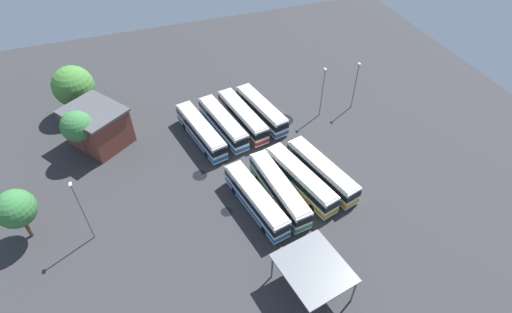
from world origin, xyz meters
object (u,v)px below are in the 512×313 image
at_px(bus_row0_slot1, 223,123).
at_px(tree_east_edge, 73,86).
at_px(tree_north_edge, 77,127).
at_px(bus_row0_slot2, 243,116).
at_px(bus_row1_slot1, 279,189).
at_px(bus_row1_slot2, 300,179).
at_px(bus_row0_slot3, 261,110).
at_px(depot_building, 98,126).
at_px(lamp_post_by_building, 355,84).
at_px(lamp_post_near_entrance, 322,91).
at_px(bus_row0_slot0, 201,131).
at_px(bus_row1_slot0, 256,200).
at_px(bus_row1_slot3, 322,171).
at_px(maintenance_shelter, 314,269).
at_px(tree_south_edge, 16,209).
at_px(lamp_post_far_corner, 82,210).

distance_m(bus_row0_slot1, tree_east_edge, 25.13).
distance_m(tree_north_edge, tree_east_edge, 11.58).
bearing_deg(bus_row0_slot2, tree_north_edge, -92.56).
distance_m(bus_row1_slot1, bus_row1_slot2, 3.51).
relative_size(bus_row0_slot3, depot_building, 1.12).
relative_size(bus_row0_slot2, bus_row1_slot2, 0.99).
xyz_separation_m(lamp_post_by_building, lamp_post_near_entrance, (0.11, -6.07, 0.17)).
distance_m(bus_row0_slot0, bus_row0_slot3, 10.77).
relative_size(bus_row1_slot2, tree_east_edge, 1.56).
relative_size(bus_row0_slot2, bus_row1_slot0, 1.01).
height_order(bus_row0_slot0, lamp_post_near_entrance, lamp_post_near_entrance).
distance_m(bus_row0_slot3, bus_row1_slot3, 16.19).
bearing_deg(bus_row0_slot0, bus_row0_slot3, 100.27).
height_order(maintenance_shelter, tree_south_edge, tree_south_edge).
distance_m(lamp_post_by_building, tree_east_edge, 45.84).
bearing_deg(bus_row0_slot2, lamp_post_far_corner, -58.58).
xyz_separation_m(bus_row1_slot0, tree_south_edge, (-5.32, -27.58, 3.37)).
bearing_deg(tree_east_edge, lamp_post_far_corner, 0.76).
bearing_deg(tree_north_edge, lamp_post_by_building, 86.37).
relative_size(bus_row1_slot3, lamp_post_far_corner, 1.32).
distance_m(bus_row0_slot1, maintenance_shelter, 29.46).
bearing_deg(lamp_post_near_entrance, lamp_post_by_building, 91.04).
bearing_deg(tree_north_edge, tree_east_edge, -178.47).
bearing_deg(tree_south_edge, lamp_post_near_entrance, 102.85).
xyz_separation_m(bus_row0_slot1, bus_row1_slot0, (16.57, -0.41, 0.00)).
bearing_deg(bus_row1_slot0, bus_row1_slot1, 101.20).
height_order(bus_row1_slot3, tree_south_edge, tree_south_edge).
bearing_deg(bus_row0_slot3, bus_row1_slot3, 10.89).
height_order(bus_row0_slot2, bus_row1_slot1, same).
xyz_separation_m(lamp_post_far_corner, lamp_post_by_building, (-13.09, 43.18, -0.59)).
xyz_separation_m(lamp_post_by_building, tree_south_edge, (10.24, -50.46, 0.46)).
xyz_separation_m(depot_building, lamp_post_near_entrance, (5.22, 34.81, 1.79)).
bearing_deg(lamp_post_far_corner, lamp_post_by_building, 106.87).
xyz_separation_m(bus_row1_slot0, lamp_post_near_entrance, (-15.45, 16.81, 3.08)).
xyz_separation_m(bus_row0_slot3, tree_north_edge, (-0.55, -27.62, 3.67)).
height_order(bus_row1_slot1, lamp_post_far_corner, lamp_post_far_corner).
distance_m(bus_row0_slot0, bus_row0_slot2, 7.32).
relative_size(bus_row0_slot3, lamp_post_near_entrance, 1.40).
bearing_deg(lamp_post_far_corner, tree_south_edge, -111.39).
distance_m(bus_row1_slot1, lamp_post_by_building, 24.60).
height_order(lamp_post_far_corner, tree_north_edge, lamp_post_far_corner).
distance_m(bus_row0_slot2, depot_building, 22.17).
xyz_separation_m(bus_row1_slot2, lamp_post_by_building, (-14.12, 15.96, 2.91)).
bearing_deg(tree_east_edge, bus_row0_slot2, 62.70).
height_order(bus_row0_slot3, bus_row1_slot2, same).
height_order(bus_row1_slot1, lamp_post_by_building, lamp_post_by_building).
height_order(bus_row0_slot2, bus_row0_slot3, same).
height_order(bus_row0_slot2, tree_north_edge, tree_north_edge).
xyz_separation_m(maintenance_shelter, tree_east_edge, (-42.64, -22.54, 0.89)).
xyz_separation_m(maintenance_shelter, tree_south_edge, (-18.08, -29.45, 1.00)).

